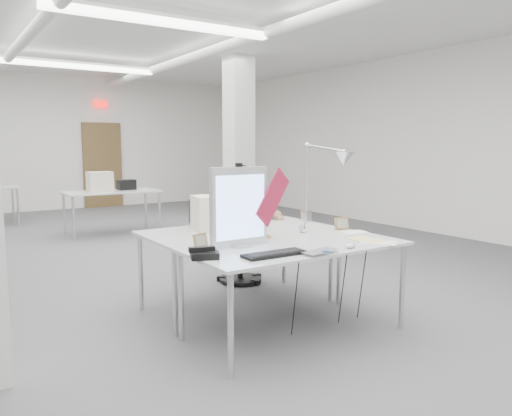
{
  "coord_description": "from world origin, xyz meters",
  "views": [
    {
      "loc": [
        -2.44,
        -5.64,
        1.56
      ],
      "look_at": [
        -0.06,
        -2.0,
        1.0
      ],
      "focal_mm": 35.0,
      "sensor_mm": 36.0,
      "label": 1
    }
  ],
  "objects_px": {
    "office_chair": "(240,234)",
    "laptop": "(325,253)",
    "desk_phone": "(204,255)",
    "desk_main": "(296,246)",
    "bankers_lamp": "(260,221)",
    "seated_person": "(242,204)",
    "architect_lamp": "(322,183)",
    "monitor": "(239,207)",
    "beige_monitor": "(212,213)"
  },
  "relations": [
    {
      "from": "monitor",
      "to": "beige_monitor",
      "type": "distance_m",
      "value": 0.86
    },
    {
      "from": "office_chair",
      "to": "bankers_lamp",
      "type": "distance_m",
      "value": 1.37
    },
    {
      "from": "laptop",
      "to": "beige_monitor",
      "type": "xyz_separation_m",
      "value": [
        -0.17,
        1.44,
        0.15
      ]
    },
    {
      "from": "laptop",
      "to": "architect_lamp",
      "type": "xyz_separation_m",
      "value": [
        0.89,
        1.08,
        0.41
      ]
    },
    {
      "from": "architect_lamp",
      "to": "desk_phone",
      "type": "bearing_deg",
      "value": -141.72
    },
    {
      "from": "office_chair",
      "to": "monitor",
      "type": "xyz_separation_m",
      "value": [
        -0.86,
        -1.4,
        0.51
      ]
    },
    {
      "from": "office_chair",
      "to": "architect_lamp",
      "type": "bearing_deg",
      "value": -61.18
    },
    {
      "from": "beige_monitor",
      "to": "architect_lamp",
      "type": "xyz_separation_m",
      "value": [
        1.06,
        -0.36,
        0.26
      ]
    },
    {
      "from": "desk_main",
      "to": "desk_phone",
      "type": "bearing_deg",
      "value": -178.23
    },
    {
      "from": "office_chair",
      "to": "laptop",
      "type": "distance_m",
      "value": 2.09
    },
    {
      "from": "monitor",
      "to": "seated_person",
      "type": "bearing_deg",
      "value": 56.37
    },
    {
      "from": "monitor",
      "to": "beige_monitor",
      "type": "bearing_deg",
      "value": 75.56
    },
    {
      "from": "seated_person",
      "to": "monitor",
      "type": "relative_size",
      "value": 1.46
    },
    {
      "from": "office_chair",
      "to": "beige_monitor",
      "type": "bearing_deg",
      "value": -133.32
    },
    {
      "from": "desk_main",
      "to": "beige_monitor",
      "type": "distance_m",
      "value": 1.06
    },
    {
      "from": "desk_main",
      "to": "monitor",
      "type": "bearing_deg",
      "value": 153.13
    },
    {
      "from": "bankers_lamp",
      "to": "desk_phone",
      "type": "distance_m",
      "value": 0.88
    },
    {
      "from": "desk_main",
      "to": "office_chair",
      "type": "height_order",
      "value": "office_chair"
    },
    {
      "from": "architect_lamp",
      "to": "beige_monitor",
      "type": "bearing_deg",
      "value": 177.26
    },
    {
      "from": "desk_main",
      "to": "laptop",
      "type": "height_order",
      "value": "laptop"
    },
    {
      "from": "office_chair",
      "to": "beige_monitor",
      "type": "relative_size",
      "value": 3.29
    },
    {
      "from": "desk_main",
      "to": "laptop",
      "type": "bearing_deg",
      "value": -96.18
    },
    {
      "from": "bankers_lamp",
      "to": "architect_lamp",
      "type": "bearing_deg",
      "value": 2.88
    },
    {
      "from": "office_chair",
      "to": "seated_person",
      "type": "height_order",
      "value": "seated_person"
    },
    {
      "from": "laptop",
      "to": "monitor",
      "type": "bearing_deg",
      "value": 108.42
    },
    {
      "from": "seated_person",
      "to": "bankers_lamp",
      "type": "xyz_separation_m",
      "value": [
        -0.53,
        -1.16,
        0.01
      ]
    },
    {
      "from": "desk_main",
      "to": "architect_lamp",
      "type": "height_order",
      "value": "architect_lamp"
    },
    {
      "from": "beige_monitor",
      "to": "architect_lamp",
      "type": "bearing_deg",
      "value": -8.43
    },
    {
      "from": "desk_main",
      "to": "desk_phone",
      "type": "xyz_separation_m",
      "value": [
        -0.84,
        -0.03,
        0.04
      ]
    },
    {
      "from": "seated_person",
      "to": "bankers_lamp",
      "type": "height_order",
      "value": "seated_person"
    },
    {
      "from": "office_chair",
      "to": "seated_person",
      "type": "relative_size",
      "value": 1.22
    },
    {
      "from": "laptop",
      "to": "bankers_lamp",
      "type": "bearing_deg",
      "value": 80.7
    },
    {
      "from": "seated_person",
      "to": "monitor",
      "type": "distance_m",
      "value": 1.61
    },
    {
      "from": "bankers_lamp",
      "to": "laptop",
      "type": "bearing_deg",
      "value": -100.97
    },
    {
      "from": "laptop",
      "to": "desk_main",
      "type": "bearing_deg",
      "value": 71.83
    },
    {
      "from": "seated_person",
      "to": "bankers_lamp",
      "type": "relative_size",
      "value": 3.05
    },
    {
      "from": "architect_lamp",
      "to": "monitor",
      "type": "bearing_deg",
      "value": -143.95
    },
    {
      "from": "monitor",
      "to": "bankers_lamp",
      "type": "xyz_separation_m",
      "value": [
        0.33,
        0.18,
        -0.16
      ]
    },
    {
      "from": "office_chair",
      "to": "laptop",
      "type": "bearing_deg",
      "value": -98.02
    },
    {
      "from": "seated_person",
      "to": "architect_lamp",
      "type": "xyz_separation_m",
      "value": [
        0.4,
        -0.89,
        0.28
      ]
    },
    {
      "from": "seated_person",
      "to": "beige_monitor",
      "type": "height_order",
      "value": "seated_person"
    },
    {
      "from": "office_chair",
      "to": "architect_lamp",
      "type": "relative_size",
      "value": 1.32
    },
    {
      "from": "desk_main",
      "to": "beige_monitor",
      "type": "bearing_deg",
      "value": 101.75
    },
    {
      "from": "office_chair",
      "to": "desk_phone",
      "type": "xyz_separation_m",
      "value": [
        -1.29,
        -1.63,
        0.22
      ]
    },
    {
      "from": "bankers_lamp",
      "to": "beige_monitor",
      "type": "height_order",
      "value": "beige_monitor"
    },
    {
      "from": "desk_phone",
      "to": "seated_person",
      "type": "bearing_deg",
      "value": 71.39
    },
    {
      "from": "bankers_lamp",
      "to": "architect_lamp",
      "type": "distance_m",
      "value": 1.01
    },
    {
      "from": "office_chair",
      "to": "desk_phone",
      "type": "relative_size",
      "value": 5.7
    },
    {
      "from": "bankers_lamp",
      "to": "architect_lamp",
      "type": "relative_size",
      "value": 0.36
    },
    {
      "from": "laptop",
      "to": "beige_monitor",
      "type": "bearing_deg",
      "value": 84.7
    }
  ]
}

